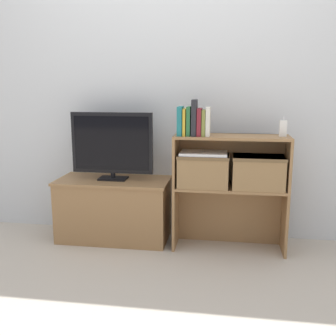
# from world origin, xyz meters

# --- Properties ---
(ground_plane) EXTENTS (16.00, 16.00, 0.00)m
(ground_plane) POSITION_xyz_m (0.00, 0.00, 0.00)
(ground_plane) COLOR #BCB2A3
(wall_back) EXTENTS (10.00, 0.05, 2.40)m
(wall_back) POSITION_xyz_m (0.00, 0.44, 1.20)
(wall_back) COLOR silver
(wall_back) RESTS_ON ground_plane
(tv_stand) EXTENTS (0.89, 0.43, 0.49)m
(tv_stand) POSITION_xyz_m (-0.45, 0.20, 0.25)
(tv_stand) COLOR olive
(tv_stand) RESTS_ON ground_plane
(tv) EXTENTS (0.64, 0.14, 0.53)m
(tv) POSITION_xyz_m (-0.45, 0.20, 0.77)
(tv) COLOR black
(tv) RESTS_ON tv_stand
(bookshelf_lower_tier) EXTENTS (0.84, 0.29, 0.49)m
(bookshelf_lower_tier) POSITION_xyz_m (0.47, 0.20, 0.30)
(bookshelf_lower_tier) COLOR olive
(bookshelf_lower_tier) RESTS_ON ground_plane
(bookshelf_upper_tier) EXTENTS (0.84, 0.29, 0.38)m
(bookshelf_upper_tier) POSITION_xyz_m (0.47, 0.20, 0.73)
(bookshelf_upper_tier) COLOR olive
(bookshelf_upper_tier) RESTS_ON bookshelf_lower_tier
(book_teal) EXTENTS (0.04, 0.14, 0.21)m
(book_teal) POSITION_xyz_m (0.10, 0.10, 0.97)
(book_teal) COLOR #1E7075
(book_teal) RESTS_ON bookshelf_upper_tier
(book_mustard) EXTENTS (0.02, 0.14, 0.19)m
(book_mustard) POSITION_xyz_m (0.13, 0.10, 0.96)
(book_mustard) COLOR gold
(book_mustard) RESTS_ON bookshelf_upper_tier
(book_forest) EXTENTS (0.03, 0.13, 0.21)m
(book_forest) POSITION_xyz_m (0.16, 0.10, 0.97)
(book_forest) COLOR #286638
(book_forest) RESTS_ON bookshelf_upper_tier
(book_charcoal) EXTENTS (0.04, 0.14, 0.26)m
(book_charcoal) POSITION_xyz_m (0.20, 0.10, 1.00)
(book_charcoal) COLOR #232328
(book_charcoal) RESTS_ON bookshelf_upper_tier
(book_maroon) EXTENTS (0.03, 0.14, 0.20)m
(book_maroon) POSITION_xyz_m (0.24, 0.10, 0.97)
(book_maroon) COLOR maroon
(book_maroon) RESTS_ON bookshelf_upper_tier
(book_olive) EXTENTS (0.02, 0.14, 0.19)m
(book_olive) POSITION_xyz_m (0.27, 0.10, 0.96)
(book_olive) COLOR olive
(book_olive) RESTS_ON bookshelf_upper_tier
(book_ivory) EXTENTS (0.03, 0.13, 0.21)m
(book_ivory) POSITION_xyz_m (0.30, 0.10, 0.97)
(book_ivory) COLOR silver
(book_ivory) RESTS_ON bookshelf_upper_tier
(baby_monitor) EXTENTS (0.05, 0.04, 0.14)m
(baby_monitor) POSITION_xyz_m (0.82, 0.14, 0.93)
(baby_monitor) COLOR white
(baby_monitor) RESTS_ON bookshelf_upper_tier
(storage_basket_left) EXTENTS (0.38, 0.25, 0.24)m
(storage_basket_left) POSITION_xyz_m (0.27, 0.13, 0.62)
(storage_basket_left) COLOR #937047
(storage_basket_left) RESTS_ON bookshelf_lower_tier
(storage_basket_right) EXTENTS (0.38, 0.25, 0.24)m
(storage_basket_right) POSITION_xyz_m (0.67, 0.13, 0.62)
(storage_basket_right) COLOR #937047
(storage_basket_right) RESTS_ON bookshelf_lower_tier
(laptop) EXTENTS (0.34, 0.24, 0.02)m
(laptop) POSITION_xyz_m (0.27, 0.13, 0.74)
(laptop) COLOR white
(laptop) RESTS_ON storage_basket_left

